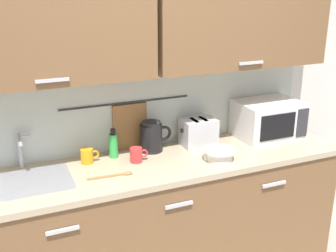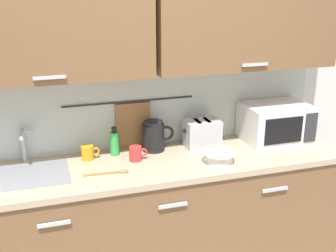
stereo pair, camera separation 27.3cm
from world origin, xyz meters
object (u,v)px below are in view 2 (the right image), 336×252
at_px(electric_kettle, 154,136).
at_px(dish_soap_bottle, 115,143).
at_px(mixing_bowl, 219,156).
at_px(wooden_spoon, 112,173).
at_px(microwave, 275,123).
at_px(mug_near_sink, 88,153).
at_px(toaster, 202,133).
at_px(mug_by_kettle, 136,154).

height_order(electric_kettle, dish_soap_bottle, electric_kettle).
relative_size(mixing_bowl, wooden_spoon, 0.77).
relative_size(microwave, dish_soap_bottle, 2.35).
height_order(dish_soap_bottle, mug_near_sink, dish_soap_bottle).
distance_m(microwave, mug_near_sink, 1.35).
xyz_separation_m(toaster, mug_by_kettle, (-0.50, -0.11, -0.05)).
xyz_separation_m(mug_near_sink, mixing_bowl, (0.80, -0.29, -0.00)).
xyz_separation_m(microwave, mixing_bowl, (-0.55, -0.25, -0.09)).
distance_m(electric_kettle, mug_near_sink, 0.46).
height_order(microwave, dish_soap_bottle, microwave).
relative_size(mug_near_sink, wooden_spoon, 0.43).
bearing_deg(microwave, toaster, 174.98).
relative_size(microwave, toaster, 1.80).
height_order(toaster, mug_by_kettle, toaster).
bearing_deg(dish_soap_bottle, microwave, -3.49).
distance_m(microwave, toaster, 0.55).
distance_m(mixing_bowl, toaster, 0.30).
xyz_separation_m(electric_kettle, toaster, (0.34, -0.03, -0.01)).
height_order(mug_near_sink, mug_by_kettle, same).
height_order(microwave, mixing_bowl, microwave).
bearing_deg(mixing_bowl, mug_by_kettle, 159.73).
bearing_deg(toaster, electric_kettle, 174.90).
height_order(toaster, wooden_spoon, toaster).
bearing_deg(dish_soap_bottle, electric_kettle, 1.60).
distance_m(toaster, mug_by_kettle, 0.51).
distance_m(electric_kettle, dish_soap_bottle, 0.27).
height_order(mixing_bowl, wooden_spoon, mixing_bowl).
bearing_deg(mug_by_kettle, electric_kettle, 41.24).
distance_m(mug_near_sink, toaster, 0.80).
height_order(mixing_bowl, mug_by_kettle, mug_by_kettle).
bearing_deg(mug_by_kettle, mixing_bowl, -20.27).
bearing_deg(wooden_spoon, toaster, 20.67).
distance_m(mug_near_sink, wooden_spoon, 0.28).
bearing_deg(mug_near_sink, wooden_spoon, -67.09).
xyz_separation_m(microwave, dish_soap_bottle, (-1.16, 0.07, -0.05)).
height_order(electric_kettle, mug_by_kettle, electric_kettle).
relative_size(mixing_bowl, mug_by_kettle, 1.78).
xyz_separation_m(mug_near_sink, toaster, (0.79, 0.00, 0.05)).
distance_m(microwave, mixing_bowl, 0.61).
xyz_separation_m(electric_kettle, wooden_spoon, (-0.35, -0.29, -0.10)).
distance_m(electric_kettle, mixing_bowl, 0.48).
bearing_deg(wooden_spoon, dish_soap_bottle, 75.67).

